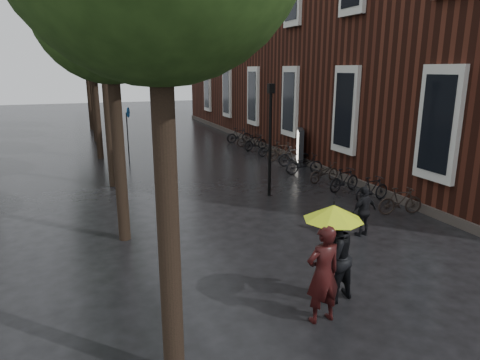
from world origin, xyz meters
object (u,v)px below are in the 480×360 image
pedestrian_walking (364,211)px  ad_lightbox (300,147)px  parked_bicycles (291,157)px  lamp_post (270,129)px  person_burgundy (323,274)px  person_black (334,256)px

pedestrian_walking → ad_lightbox: ad_lightbox is taller
pedestrian_walking → parked_bicycles: bearing=-111.5°
pedestrian_walking → lamp_post: bearing=-86.7°
person_burgundy → person_black: size_ratio=1.00×
ad_lightbox → lamp_post: lamp_post is taller
person_black → ad_lightbox: size_ratio=1.08×
parked_bicycles → ad_lightbox: 0.70m
pedestrian_walking → ad_lightbox: bearing=-114.6°
parked_bicycles → lamp_post: (-3.14, -4.29, 2.06)m
person_black → pedestrian_walking: (2.78, 2.72, -0.24)m
person_black → ad_lightbox: person_black is taller
person_burgundy → lamp_post: size_ratio=0.47×
person_burgundy → ad_lightbox: size_ratio=1.08×
person_black → lamp_post: (1.94, 7.33, 1.55)m
parked_bicycles → ad_lightbox: bearing=7.7°
parked_bicycles → lamp_post: bearing=-126.2°
person_burgundy → lamp_post: lamp_post is taller
parked_bicycles → lamp_post: size_ratio=3.79×
person_black → pedestrian_walking: size_ratio=1.33×
person_burgundy → ad_lightbox: (6.23, 12.29, -0.07)m
person_burgundy → parked_bicycles: bearing=-117.9°
person_black → ad_lightbox: bearing=-130.0°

